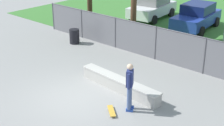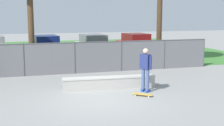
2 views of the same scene
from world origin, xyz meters
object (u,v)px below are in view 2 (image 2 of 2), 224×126
object	(u,v)px
car_silver	(94,46)
car_red	(136,44)
skateboarder	(146,68)
car_blue	(46,47)
concrete_ledge	(109,83)
skateboard	(142,94)

from	to	relation	value
car_silver	car_red	size ratio (longest dim) A/B	1.00
car_red	skateboarder	bearing A→B (deg)	-108.89
skateboarder	car_blue	world-z (taller)	skateboarder
skateboarder	car_red	distance (m)	11.65
car_blue	car_red	size ratio (longest dim) A/B	1.00
skateboarder	car_blue	size ratio (longest dim) A/B	0.42
concrete_ledge	car_silver	world-z (taller)	car_silver
concrete_ledge	skateboarder	distance (m)	1.75
car_silver	skateboarder	bearing A→B (deg)	-91.58
car_blue	skateboarder	bearing A→B (deg)	-73.62
car_red	skateboard	bearing A→B (deg)	-109.56
car_blue	car_silver	distance (m)	3.49
skateboarder	skateboard	bearing A→B (deg)	-121.15
skateboard	car_red	distance (m)	12.34
skateboard	car_blue	distance (m)	11.79
skateboard	concrete_ledge	bearing A→B (deg)	121.06
skateboard	car_silver	world-z (taller)	car_silver
skateboard	car_red	size ratio (longest dim) A/B	0.17
car_blue	car_silver	bearing A→B (deg)	0.45
car_silver	car_red	xyz separation A→B (m)	(3.47, 0.15, 0.00)
skateboarder	car_silver	xyz separation A→B (m)	(0.30, 10.87, -0.17)
concrete_ledge	car_silver	xyz separation A→B (m)	(1.57, 9.92, 0.57)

